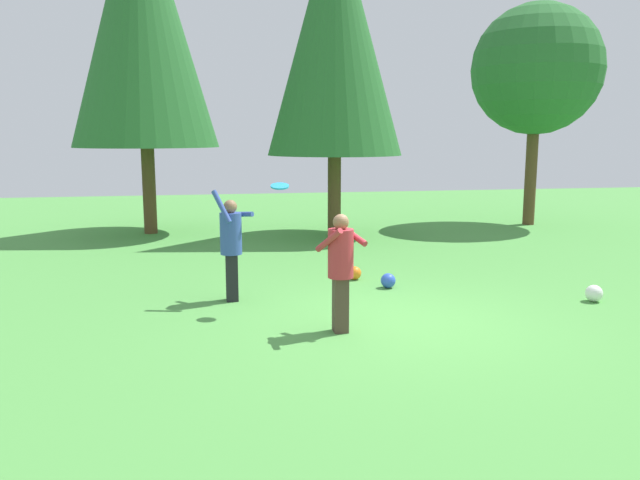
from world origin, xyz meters
The scene contains 10 objects.
ground_plane centered at (0.00, 0.00, 0.00)m, with size 40.00×40.00×0.00m, color #4C9342.
person_thrower centered at (-2.22, 1.57, 0.96)m, with size 0.67×0.67×1.77m.
person_catcher centered at (-0.87, -0.31, 0.93)m, with size 0.67×0.69×1.59m.
frisbee centered at (-1.52, 0.91, 1.86)m, with size 0.30×0.30×0.09m.
ball_orange centered at (0.04, 2.63, 0.12)m, with size 0.24×0.24×0.24m, color orange.
ball_white centered at (3.40, 0.45, 0.13)m, with size 0.27×0.27×0.27m, color white.
ball_blue centered at (0.46, 1.91, 0.13)m, with size 0.26×0.26×0.26m, color blue.
tree_left centered at (-4.03, 8.99, 5.59)m, with size 3.74×3.74×8.94m.
tree_center centered at (0.72, 7.67, 5.12)m, with size 3.43×3.43×8.18m.
tree_far_right centered at (6.78, 8.68, 4.42)m, with size 3.68×3.68×6.28m.
Camera 1 is at (-2.62, -8.20, 2.60)m, focal length 35.21 mm.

